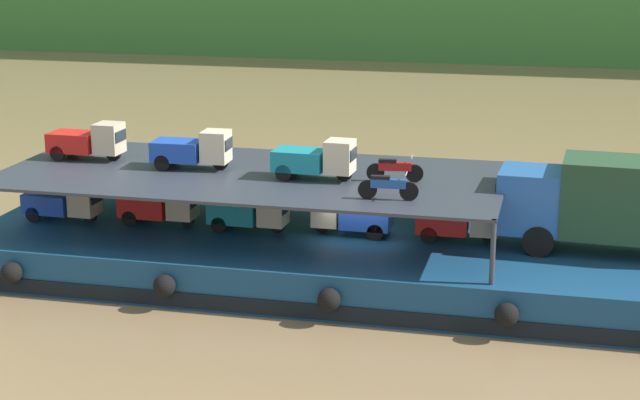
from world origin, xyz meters
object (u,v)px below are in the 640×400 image
Objects in this scene: mini_truck_lower_fore at (350,215)px; mini_truck_upper_fore at (316,159)px; covered_lorry at (613,202)px; motorcycle_upper_port at (388,186)px; mini_truck_lower_aft at (161,205)px; mini_truck_lower_bow at (460,221)px; motorcycle_upper_centre at (394,169)px; cargo_barge at (358,257)px; mini_truck_lower_stern at (64,202)px; mini_truck_lower_mid at (250,211)px; mini_truck_upper_stern at (88,141)px; mini_truck_upper_mid at (193,149)px.

mini_truck_upper_fore is (-1.10, -0.48, 2.00)m from mini_truck_lower_fore.
covered_lorry is 4.17× the size of motorcycle_upper_port.
mini_truck_lower_aft is 0.99× the size of mini_truck_upper_fore.
motorcycle_upper_centre is (-2.19, -0.35, 1.74)m from mini_truck_lower_bow.
motorcycle_upper_port is at bearing -59.55° from cargo_barge.
cargo_barge is 13.97× the size of motorcycle_upper_centre.
covered_lorry is 4.18× the size of motorcycle_upper_centre.
cargo_barge is 9.54× the size of mini_truck_lower_stern.
mini_truck_lower_bow is (10.52, 0.51, 0.00)m from mini_truck_lower_aft.
mini_truck_upper_stern reaches higher than mini_truck_lower_mid.
mini_truck_lower_aft is 1.00× the size of mini_truck_lower_bow.
mini_truck_upper_stern is at bearing 177.02° from mini_truck_lower_fore.
covered_lorry is 2.87× the size of mini_truck_lower_bow.
cargo_barge is at bearing -178.95° from covered_lorry.
mini_truck_lower_fore is 1.44× the size of motorcycle_upper_port.
mini_truck_lower_fore is at bearing 23.70° from mini_truck_upper_fore.
covered_lorry reaches higher than motorcycle_upper_port.
mini_truck_lower_mid is at bearing -178.53° from covered_lorry.
mini_truck_lower_stern is 2.40m from mini_truck_upper_stern.
mini_truck_lower_stern and mini_truck_lower_bow have the same top height.
mini_truck_lower_mid is (-12.09, -0.31, -1.00)m from covered_lorry.
mini_truck_lower_mid is at bearing -173.44° from mini_truck_lower_fore.
mini_truck_upper_mid reaches higher than mini_truck_lower_mid.
cargo_barge is 13.94× the size of motorcycle_upper_port.
mini_truck_upper_stern is 11.45m from motorcycle_upper_centre.
mini_truck_lower_fore is 2.33m from mini_truck_upper_fore.
mini_truck_upper_mid is 4.58m from mini_truck_upper_fore.
covered_lorry is at bearing 1.05° from cargo_barge.
covered_lorry reaches higher than mini_truck_lower_aft.
covered_lorry is 14.31m from mini_truck_upper_mid.
mini_truck_lower_stern is at bearing -178.06° from covered_lorry.
mini_truck_upper_stern reaches higher than mini_truck_lower_aft.
mini_truck_lower_fore is 1.45× the size of motorcycle_upper_centre.
mini_truck_lower_aft is at bearing -177.25° from mini_truck_lower_bow.
motorcycle_upper_port is (5.18, -2.17, 1.74)m from mini_truck_lower_mid.
mini_truck_lower_mid is 5.87m from motorcycle_upper_port.
covered_lorry is at bearing 1.94° from mini_truck_lower_stern.
cargo_barge is at bearing 0.98° from mini_truck_lower_aft.
mini_truck_lower_aft is 1.00× the size of mini_truck_lower_fore.
covered_lorry is 2.86× the size of mini_truck_lower_mid.
mini_truck_lower_stern is 12.01m from motorcycle_upper_centre.
motorcycle_upper_centre is at bearing 2.52° from mini_truck_lower_stern.
mini_truck_upper_mid reaches higher than mini_truck_lower_bow.
cargo_barge is 6.92m from mini_truck_upper_mid.
mini_truck_upper_mid is (-9.37, -0.13, 2.00)m from mini_truck_lower_bow.
mini_truck_upper_mid reaches higher than motorcycle_upper_port.
cargo_barge is 7.29m from mini_truck_lower_aft.
mini_truck_lower_mid and mini_truck_lower_fore have the same top height.
mini_truck_upper_fore is (-9.73, -0.40, 1.00)m from covered_lorry.
mini_truck_lower_aft is at bearing 179.37° from mini_truck_lower_mid.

